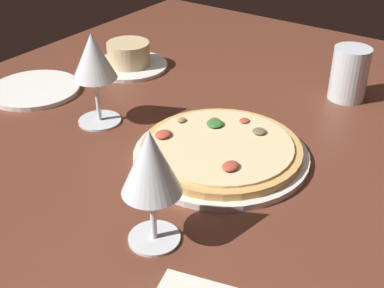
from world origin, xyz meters
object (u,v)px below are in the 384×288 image
(ramekin_on_saucer, at_px, (129,58))
(side_plate, at_px, (35,89))
(wine_glass_near, at_px, (93,60))
(wine_glass_far, at_px, (151,166))
(pizza_main, at_px, (221,151))
(water_glass, at_px, (349,77))

(ramekin_on_saucer, height_order, side_plate, ramekin_on_saucer)
(wine_glass_near, bearing_deg, wine_glass_far, -124.23)
(side_plate, bearing_deg, pizza_main, -88.96)
(ramekin_on_saucer, distance_m, water_glass, 0.46)
(pizza_main, bearing_deg, water_glass, -14.81)
(ramekin_on_saucer, bearing_deg, pizza_main, -118.23)
(wine_glass_near, bearing_deg, ramekin_on_saucer, 28.81)
(pizza_main, height_order, wine_glass_far, wine_glass_far)
(wine_glass_far, height_order, side_plate, wine_glass_far)
(water_glass, height_order, side_plate, water_glass)
(wine_glass_far, relative_size, side_plate, 0.89)
(wine_glass_far, height_order, wine_glass_near, wine_glass_near)
(ramekin_on_saucer, bearing_deg, water_glass, -73.98)
(wine_glass_near, bearing_deg, side_plate, 85.23)
(ramekin_on_saucer, relative_size, side_plate, 0.94)
(wine_glass_far, bearing_deg, side_plate, 66.59)
(ramekin_on_saucer, height_order, wine_glass_near, wine_glass_near)
(wine_glass_far, bearing_deg, pizza_main, 9.13)
(wine_glass_far, distance_m, wine_glass_near, 0.33)
(wine_glass_far, distance_m, water_glass, 0.53)
(ramekin_on_saucer, height_order, water_glass, water_glass)
(ramekin_on_saucer, xyz_separation_m, wine_glass_far, (-0.40, -0.39, 0.09))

